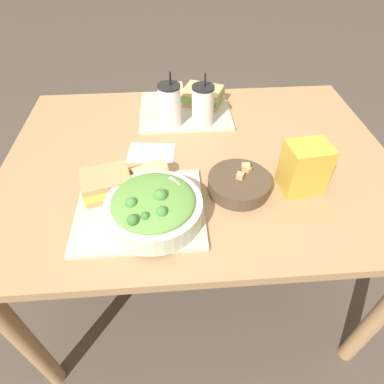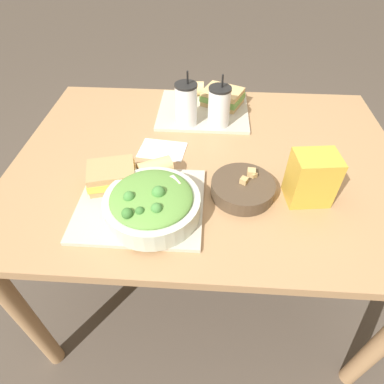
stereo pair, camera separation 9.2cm
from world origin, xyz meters
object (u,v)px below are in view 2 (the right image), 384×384
Objects in this scene: salad_bowl at (151,203)px; sandwich_far at (222,97)px; drink_cup_red at (218,108)px; baguette_far at (194,88)px; sandwich_near at (111,176)px; chip_bag at (311,178)px; baguette_near at (155,168)px; soup_bowl at (242,188)px; drink_cup_dark at (186,106)px; napkin_folded at (162,150)px.

salad_bowl is 0.66m from sandwich_far.
salad_bowl is 1.39× the size of sandwich_far.
drink_cup_red is (0.18, 0.48, 0.03)m from salad_bowl.
sandwich_far is at bearing 84.03° from drink_cup_red.
sandwich_near is at bearing 158.27° from baguette_far.
chip_bag is (0.27, -0.37, -0.00)m from drink_cup_red.
sandwich_near is at bearing 82.49° from baguette_near.
sandwich_far is 0.14m from baguette_far.
sandwich_far reaches higher than soup_bowl.
drink_cup_dark reaches higher than baguette_far.
soup_bowl reaches higher than napkin_folded.
chip_bag reaches higher than sandwich_far.
drink_cup_red is (0.12, -0.00, -0.00)m from drink_cup_dark.
napkin_folded is (-0.02, 0.31, -0.05)m from salad_bowl.
sandwich_near is 0.85× the size of drink_cup_red.
sandwich_near is at bearing -99.21° from sandwich_far.
napkin_folded is (-0.09, -0.40, -0.04)m from baguette_far.
soup_bowl is at bearing 171.95° from chip_bag.
baguette_far is at bearing 172.41° from sandwich_far.
sandwich_near is at bearing 172.01° from chip_bag.
napkin_folded is at bearing 143.02° from soup_bowl.
drink_cup_red is (-0.02, -0.16, 0.04)m from sandwich_far.
chip_bag is (0.37, -0.60, 0.04)m from baguette_far.
soup_bowl is 0.42m from drink_cup_dark.
drink_cup_red is at bearing 118.70° from chip_bag.
salad_bowl is at bearing -54.10° from sandwich_near.
drink_cup_dark reaches higher than sandwich_near.
baguette_far is at bearing 114.66° from chip_bag.
drink_cup_red is (0.19, 0.31, 0.04)m from baguette_near.
sandwich_far is 0.16m from drink_cup_red.
drink_cup_dark is 0.20m from napkin_folded.
baguette_near is at bearing 94.94° from salad_bowl.
drink_cup_red is (0.32, 0.36, 0.04)m from sandwich_near.
drink_cup_dark is (-0.20, 0.37, 0.06)m from soup_bowl.
salad_bowl is 0.46m from chip_bag.
baguette_near is 0.55m from baguette_far.
salad_bowl is at bearing -96.90° from drink_cup_dark.
salad_bowl is 0.71m from baguette_far.
sandwich_near reaches higher than soup_bowl.
chip_bag is (0.39, -0.37, -0.01)m from drink_cup_dark.
salad_bowl is 0.28m from soup_bowl.
soup_bowl is 0.53m from sandwich_far.
chip_bag is (0.45, 0.10, 0.02)m from salad_bowl.
baguette_near is 0.37m from drink_cup_red.
salad_bowl is at bearing -83.32° from sandwich_far.
baguette_far is 0.40× the size of drink_cup_dark.
baguette_far is 0.48× the size of napkin_folded.
sandwich_near is at bearing -131.73° from drink_cup_red.
chip_bag is at bearing -43.86° from drink_cup_dark.
soup_bowl is at bearing -61.71° from drink_cup_dark.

